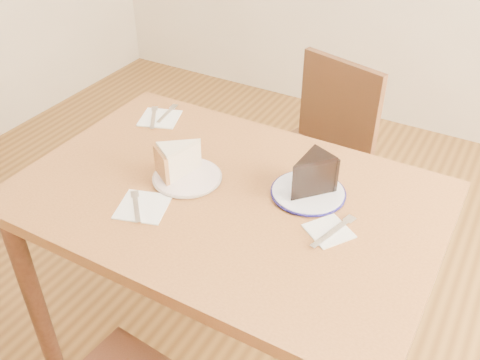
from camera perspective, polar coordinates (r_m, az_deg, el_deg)
name	(u,v)px	position (r m, az deg, el deg)	size (l,w,h in m)	color
ground	(230,354)	(2.07, -1.12, -18.10)	(4.00, 4.00, 0.00)	#4E3214
table	(227,219)	(1.59, -1.39, -4.21)	(1.20, 0.80, 0.75)	brown
chair_far	(314,160)	(2.18, 7.87, 2.16)	(0.53, 0.53, 0.86)	#321B0F
plate_cream	(187,177)	(1.59, -5.65, 0.29)	(0.20, 0.20, 0.01)	silver
plate_navy	(308,193)	(1.53, 7.28, -1.34)	(0.21, 0.21, 0.01)	white
carrot_cake	(182,160)	(1.58, -6.17, 2.18)	(0.09, 0.12, 0.09)	#F3E4C8
chocolate_cake	(308,178)	(1.49, 7.29, 0.25)	(0.09, 0.13, 0.10)	black
napkin_cream	(143,207)	(1.50, -10.31, -2.81)	(0.13, 0.13, 0.00)	white
napkin_navy	(329,231)	(1.42, 9.44, -5.39)	(0.10, 0.10, 0.00)	white
napkin_spare	(160,118)	(1.91, -8.56, 6.54)	(0.13, 0.13, 0.00)	white
fork_cream	(136,207)	(1.50, -11.01, -2.82)	(0.01, 0.14, 0.00)	silver
knife_navy	(333,232)	(1.41, 9.87, -5.46)	(0.02, 0.17, 0.00)	silver
fork_spare	(167,114)	(1.93, -7.81, 7.03)	(0.01, 0.14, 0.00)	silver
knife_spare	(153,118)	(1.91, -9.22, 6.55)	(0.01, 0.16, 0.00)	silver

